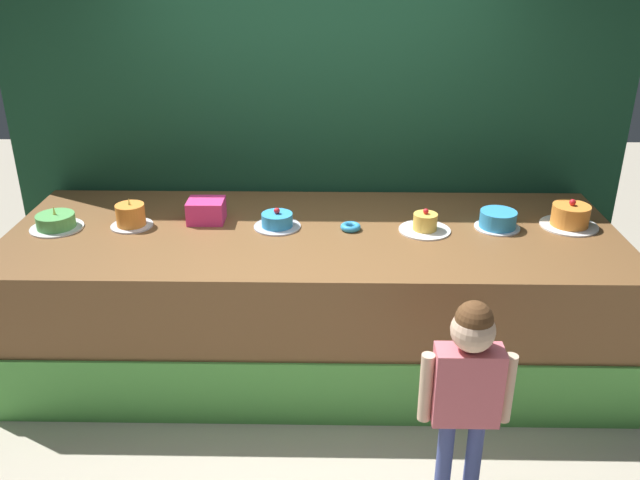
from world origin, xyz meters
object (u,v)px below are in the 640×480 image
donut (351,227)px  cake_far_right (570,217)px  cake_right (498,220)px  cake_far_left (56,222)px  pink_box (206,211)px  cake_center_right (425,224)px  cake_center_left (277,221)px  cake_left (131,216)px  child_figure (468,379)px

donut → cake_far_right: cake_far_right is taller
cake_right → cake_far_left: bearing=-178.9°
pink_box → cake_center_right: bearing=-5.5°
cake_center_left → cake_right: (1.37, 0.01, 0.01)m
cake_center_left → cake_right: bearing=0.5°
donut → cake_center_right: 0.46m
cake_left → cake_far_right: 2.74m
pink_box → cake_far_right: cake_far_right is taller
cake_center_right → cake_right: 0.46m
cake_far_left → cake_far_right: 3.20m
child_figure → cake_center_right: child_figure is taller
cake_center_left → child_figure: bearing=-53.5°
donut → child_figure: bearing=-68.3°
donut → cake_far_left: cake_far_left is taller
cake_right → cake_far_right: (0.46, 0.04, 0.01)m
cake_far_left → child_figure: bearing=-28.3°
cake_right → cake_center_left: bearing=-179.5°
pink_box → cake_center_right: 1.38m
cake_far_left → cake_left: 0.46m
child_figure → pink_box: size_ratio=4.92×
pink_box → cake_far_right: bearing=-1.1°
pink_box → cake_right: pink_box is taller
pink_box → cake_left: cake_left is taller
cake_left → cake_center_right: (1.83, -0.04, -0.02)m
cake_left → cake_center_left: cake_left is taller
child_figure → cake_right: (0.41, 1.31, 0.24)m
cake_far_left → cake_center_right: cake_far_left is taller
child_figure → cake_far_left: child_figure is taller
donut → cake_center_left: cake_center_left is taller
child_figure → cake_far_right: (0.86, 1.35, 0.25)m
cake_far_left → cake_center_left: cake_far_left is taller
cake_left → cake_right: size_ratio=0.93×
cake_far_right → donut: bearing=-176.6°
child_figure → cake_center_right: 1.28m
cake_center_right → cake_far_right: 0.92m
child_figure → cake_center_right: size_ratio=3.52×
cake_left → cake_right: 2.28m
pink_box → donut: 0.92m
cake_center_right → cake_far_right: bearing=5.5°
cake_left → cake_center_left: (0.91, 0.00, -0.03)m
cake_center_right → cake_far_right: (0.91, 0.09, 0.02)m
child_figure → cake_far_right: 1.62m
cake_center_right → cake_far_left: bearing=-179.9°
donut → cake_far_left: (-1.83, -0.01, 0.02)m
cake_right → cake_far_right: cake_far_right is taller
child_figure → cake_right: bearing=72.7°
cake_left → cake_far_left: bearing=-174.5°
cake_center_right → pink_box: bearing=174.5°
cake_far_right → child_figure: bearing=-122.6°
pink_box → cake_right: bearing=-2.5°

